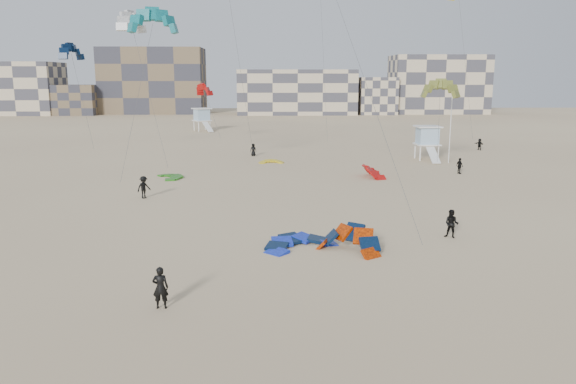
{
  "coord_description": "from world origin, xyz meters",
  "views": [
    {
      "loc": [
        3.03,
        -27.42,
        10.01
      ],
      "look_at": [
        4.01,
        6.0,
        3.16
      ],
      "focal_mm": 35.0,
      "sensor_mm": 36.0,
      "label": 1
    }
  ],
  "objects_px": {
    "kite_ground_blue": "(299,246)",
    "kite_ground_orange": "(348,251)",
    "kitesurfer_main": "(160,288)",
    "lifeguard_tower_near": "(427,143)"
  },
  "relations": [
    {
      "from": "kitesurfer_main",
      "to": "lifeguard_tower_near",
      "type": "xyz_separation_m",
      "value": [
        24.12,
        45.02,
        1.11
      ]
    },
    {
      "from": "kitesurfer_main",
      "to": "kite_ground_blue",
      "type": "bearing_deg",
      "value": -128.17
    },
    {
      "from": "kite_ground_blue",
      "to": "kite_ground_orange",
      "type": "bearing_deg",
      "value": -49.58
    },
    {
      "from": "kite_ground_orange",
      "to": "lifeguard_tower_near",
      "type": "distance_m",
      "value": 39.85
    },
    {
      "from": "kite_ground_orange",
      "to": "kitesurfer_main",
      "type": "bearing_deg",
      "value": -101.88
    },
    {
      "from": "kite_ground_blue",
      "to": "kitesurfer_main",
      "type": "xyz_separation_m",
      "value": [
        -6.55,
        -9.07,
        0.96
      ]
    },
    {
      "from": "kite_ground_blue",
      "to": "kite_ground_orange",
      "type": "height_order",
      "value": "kite_ground_orange"
    },
    {
      "from": "kite_ground_orange",
      "to": "kitesurfer_main",
      "type": "distance_m",
      "value": 12.41
    },
    {
      "from": "kite_ground_orange",
      "to": "lifeguard_tower_near",
      "type": "height_order",
      "value": "lifeguard_tower_near"
    },
    {
      "from": "kite_ground_blue",
      "to": "lifeguard_tower_near",
      "type": "bearing_deg",
      "value": 34.15
    }
  ]
}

